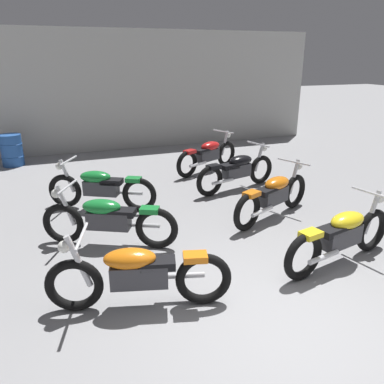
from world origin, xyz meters
name	(u,v)px	position (x,y,z in m)	size (l,w,h in m)	color
ground_plane	(290,326)	(0.00, 0.00, 0.00)	(60.00, 60.00, 0.00)	gray
back_wall	(122,91)	(0.00, 9.25, 1.80)	(12.96, 0.24, 3.60)	#B2B2AD
motorcycle_left_row_0	(138,273)	(-1.47, 0.93, 0.45)	(2.12, 0.84, 0.97)	black
motorcycle_left_row_1	(108,219)	(-1.55, 2.64, 0.45)	(1.98, 1.14, 0.97)	black
motorcycle_left_row_2	(101,187)	(-1.45, 4.23, 0.45)	(1.95, 1.18, 0.97)	black
motorcycle_right_row_0	(342,235)	(1.44, 0.92, 0.45)	(2.14, 0.79, 0.97)	black
motorcycle_right_row_1	(274,195)	(1.43, 2.69, 0.45)	(2.03, 1.05, 0.97)	black
motorcycle_right_row_2	(237,170)	(1.54, 4.35, 0.45)	(2.13, 0.84, 0.97)	black
motorcycle_right_row_3	(208,154)	(1.49, 5.89, 0.45)	(2.01, 1.08, 0.97)	black
oil_drum	(12,150)	(-3.26, 8.27, 0.43)	(0.59, 0.59, 0.85)	#23519E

